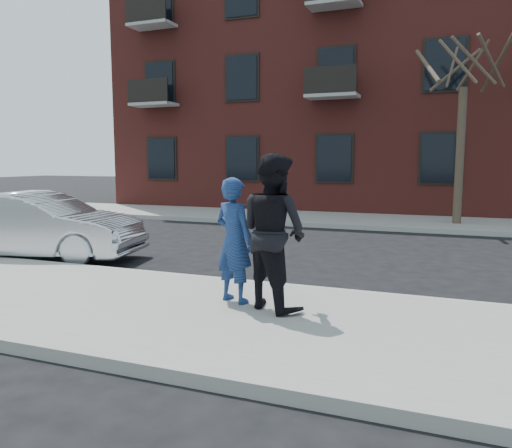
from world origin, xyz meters
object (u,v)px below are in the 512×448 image
at_px(street_tree, 465,48).
at_px(silver_sedan, 39,226).
at_px(man_hoodie, 234,240).
at_px(man_peacoat, 273,232).

relative_size(street_tree, silver_sedan, 1.55).
distance_m(silver_sedan, man_hoodie, 5.80).
xyz_separation_m(street_tree, silver_sedan, (-8.45, -8.70, -4.80)).
xyz_separation_m(silver_sedan, man_hoodie, (5.45, -1.96, 0.30)).
xyz_separation_m(man_hoodie, man_peacoat, (0.61, -0.08, 0.16)).
distance_m(silver_sedan, man_peacoat, 6.41).
bearing_deg(silver_sedan, man_peacoat, -119.26).
relative_size(silver_sedan, man_hoodie, 2.52).
bearing_deg(man_hoodie, silver_sedan, -0.19).
xyz_separation_m(street_tree, man_peacoat, (-2.39, -10.74, -4.34)).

